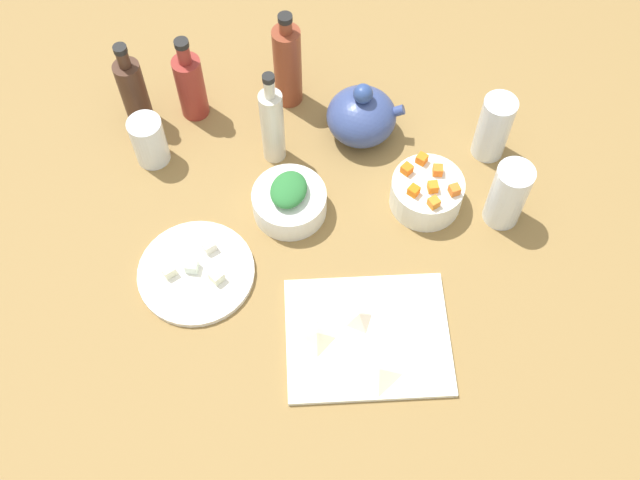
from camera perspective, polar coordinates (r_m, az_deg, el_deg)
tabletop at (r=141.81cm, az=0.00°, el=-1.31°), size 190.00×190.00×3.00cm
cutting_board at (r=132.99cm, az=3.59°, el=-7.25°), size 29.83×24.85×1.00cm
plate_tofu at (r=139.76cm, az=-9.27°, el=-2.43°), size 21.26×21.26×1.20cm
bowl_greens at (r=143.16cm, az=-2.31°, el=2.84°), size 14.01×14.01×5.44cm
bowl_carrots at (r=145.01cm, az=8.00°, el=3.53°), size 13.64×13.64×6.48cm
teapot at (r=152.02cm, az=3.15°, el=9.29°), size 15.48×13.61×13.94cm
bottle_0 at (r=145.59cm, az=-3.60°, el=8.65°), size 4.50×4.50×22.82cm
bottle_1 at (r=156.47cm, az=-13.84°, el=10.82°), size 5.23×5.23×20.39cm
bottle_2 at (r=154.68cm, az=-2.45°, el=13.00°), size 5.61×5.61×22.78cm
bottle_3 at (r=155.70cm, az=-9.71°, el=11.41°), size 5.64×5.64×19.93cm
drinking_glass_0 at (r=151.31cm, az=12.91°, el=8.24°), size 6.44×6.44×14.65cm
drinking_glass_1 at (r=151.71cm, az=-12.71°, el=7.28°), size 6.63×6.63×10.76cm
drinking_glass_2 at (r=142.82cm, az=13.94°, el=3.33°), size 6.87×6.87×14.42cm
carrot_cube_0 at (r=139.94cm, az=7.04°, el=3.69°), size 2.52×2.52×1.80cm
carrot_cube_1 at (r=141.15cm, az=10.05°, el=3.73°), size 2.32×2.32×1.80cm
carrot_cube_2 at (r=143.16cm, az=8.83°, el=5.20°), size 1.85×1.85×1.80cm
carrot_cube_3 at (r=144.26cm, az=7.65°, el=6.06°), size 2.51×2.51×1.80cm
carrot_cube_4 at (r=142.54cm, az=6.54°, el=5.31°), size 2.54×2.54×1.80cm
carrot_cube_5 at (r=140.88cm, az=8.47°, el=3.96°), size 2.04×2.04×1.80cm
carrot_cube_6 at (r=139.02cm, az=8.54°, el=2.80°), size 2.48×2.48×1.80cm
chopped_greens_mound at (r=139.58cm, az=-2.37°, el=3.80°), size 8.64×9.77×3.14cm
tofu_cube_0 at (r=138.91cm, az=-11.31°, el=-2.26°), size 3.07×3.07×2.20cm
tofu_cube_1 at (r=138.59cm, az=-9.61°, el=-1.94°), size 2.44×2.44×2.20cm
tofu_cube_2 at (r=136.91cm, az=-7.77°, el=-2.73°), size 3.11×3.11×2.20cm
tofu_cube_3 at (r=139.95cm, az=-8.37°, el=-0.58°), size 3.07×3.07×2.20cm
dumpling_0 at (r=130.87cm, az=-0.23°, el=-7.19°), size 4.93×5.20×2.57cm
dumpling_1 at (r=132.35cm, az=2.96°, el=-5.80°), size 5.07×5.29×2.70cm
dumpling_2 at (r=129.11cm, az=4.47°, el=-9.81°), size 5.89×6.07×2.16cm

